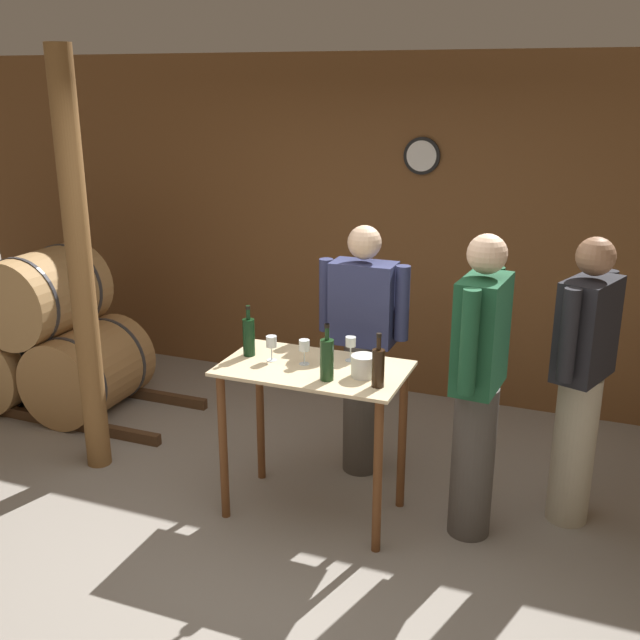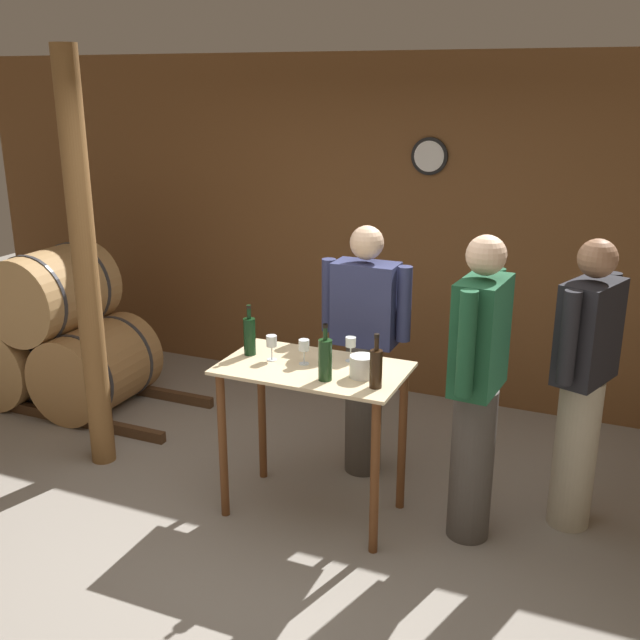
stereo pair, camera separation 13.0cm
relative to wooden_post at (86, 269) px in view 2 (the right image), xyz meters
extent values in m
plane|color=gray|center=(1.61, -0.44, -1.35)|extent=(14.00, 14.00, 0.00)
cube|color=brown|center=(1.61, 1.99, 0.00)|extent=(8.40, 0.05, 2.70)
cylinder|color=black|center=(1.68, 1.95, 0.59)|extent=(0.28, 0.03, 0.28)
cylinder|color=white|center=(1.68, 1.93, 0.59)|extent=(0.23, 0.01, 0.23)
cube|color=#4C331E|center=(-0.94, 0.36, -1.31)|extent=(2.37, 0.06, 0.08)
cube|color=#4C331E|center=(-0.94, 1.02, -1.31)|extent=(2.37, 0.06, 0.08)
cylinder|color=tan|center=(-1.29, 0.69, -1.01)|extent=(0.68, 0.83, 0.68)
cylinder|color=#38383D|center=(-1.29, 0.44, -1.01)|extent=(0.69, 0.03, 0.69)
cylinder|color=#38383D|center=(-1.29, 0.94, -1.01)|extent=(0.69, 0.03, 0.69)
cylinder|color=#AD7F4C|center=(-0.59, 0.69, -1.01)|extent=(0.68, 0.83, 0.68)
cylinder|color=#38383D|center=(-0.59, 0.44, -1.01)|extent=(0.69, 0.03, 0.69)
cylinder|color=#38383D|center=(-0.59, 0.94, -1.01)|extent=(0.69, 0.03, 0.69)
cylinder|color=tan|center=(-0.94, 0.69, -0.44)|extent=(0.68, 0.83, 0.68)
cylinder|color=#38383D|center=(-0.94, 0.44, -0.44)|extent=(0.69, 0.03, 0.69)
cylinder|color=#38383D|center=(-0.94, 0.94, -0.44)|extent=(0.69, 0.03, 0.69)
cube|color=beige|center=(1.58, -0.02, -0.42)|extent=(1.06, 0.61, 0.02)
cylinder|color=brown|center=(1.11, -0.26, -0.89)|extent=(0.05, 0.05, 0.92)
cylinder|color=brown|center=(2.05, -0.26, -0.89)|extent=(0.05, 0.05, 0.92)
cylinder|color=brown|center=(1.11, 0.23, -0.89)|extent=(0.05, 0.05, 0.92)
cylinder|color=brown|center=(2.05, 0.23, -0.89)|extent=(0.05, 0.05, 0.92)
cylinder|color=brown|center=(0.00, 0.00, 0.00)|extent=(0.16, 0.16, 2.70)
cylinder|color=black|center=(1.16, 0.02, -0.30)|extent=(0.07, 0.07, 0.22)
cylinder|color=black|center=(1.16, 0.02, -0.15)|extent=(0.02, 0.02, 0.08)
cylinder|color=black|center=(1.16, 0.02, -0.12)|extent=(0.03, 0.03, 0.02)
cylinder|color=#193819|center=(1.72, -0.17, -0.30)|extent=(0.08, 0.08, 0.23)
cylinder|color=#193819|center=(1.72, -0.17, -0.14)|extent=(0.02, 0.02, 0.09)
cylinder|color=black|center=(1.72, -0.17, -0.10)|extent=(0.03, 0.03, 0.02)
cylinder|color=black|center=(2.01, -0.16, -0.31)|extent=(0.07, 0.07, 0.21)
cylinder|color=black|center=(2.01, -0.16, -0.16)|extent=(0.02, 0.02, 0.09)
cylinder|color=black|center=(2.01, -0.16, -0.12)|extent=(0.03, 0.03, 0.02)
cylinder|color=silver|center=(1.32, -0.01, -0.41)|extent=(0.06, 0.06, 0.00)
cylinder|color=silver|center=(1.32, -0.01, -0.37)|extent=(0.01, 0.01, 0.08)
cylinder|color=silver|center=(1.32, -0.01, -0.30)|extent=(0.06, 0.06, 0.07)
cylinder|color=silver|center=(1.52, 0.00, -0.41)|extent=(0.06, 0.06, 0.00)
cylinder|color=silver|center=(1.52, 0.00, -0.37)|extent=(0.01, 0.01, 0.08)
cylinder|color=silver|center=(1.52, 0.00, -0.30)|extent=(0.06, 0.06, 0.06)
cylinder|color=silver|center=(1.75, 0.15, -0.41)|extent=(0.06, 0.06, 0.00)
cylinder|color=silver|center=(1.75, 0.15, -0.37)|extent=(0.01, 0.01, 0.09)
cylinder|color=silver|center=(1.75, 0.15, -0.30)|extent=(0.06, 0.06, 0.06)
cylinder|color=white|center=(1.89, -0.05, -0.35)|extent=(0.14, 0.14, 0.12)
cylinder|color=#4C4742|center=(2.50, 0.11, -0.90)|extent=(0.24, 0.24, 0.90)
cube|color=#194C2D|center=(2.50, 0.11, -0.14)|extent=(0.25, 0.42, 0.61)
sphere|color=beige|center=(2.50, 0.11, 0.29)|extent=(0.21, 0.21, 0.21)
cylinder|color=#194C2D|center=(2.52, 0.36, -0.11)|extent=(0.09, 0.09, 0.55)
cylinder|color=#194C2D|center=(2.47, -0.14, -0.11)|extent=(0.09, 0.09, 0.55)
cylinder|color=#4C4742|center=(1.68, 0.58, -0.90)|extent=(0.24, 0.24, 0.90)
cube|color=navy|center=(1.68, 0.58, -0.19)|extent=(0.40, 0.22, 0.52)
sphere|color=beige|center=(1.68, 0.58, 0.20)|extent=(0.21, 0.21, 0.21)
cylinder|color=navy|center=(1.93, 0.58, -0.16)|extent=(0.09, 0.09, 0.47)
cylinder|color=navy|center=(1.43, 0.58, -0.16)|extent=(0.09, 0.09, 0.47)
cylinder|color=#B7AD93|center=(3.01, 0.46, -0.90)|extent=(0.24, 0.24, 0.91)
cube|color=black|center=(3.01, 0.46, -0.16)|extent=(0.34, 0.45, 0.57)
sphere|color=#9E7051|center=(3.01, 0.46, 0.25)|extent=(0.21, 0.21, 0.21)
cylinder|color=black|center=(3.10, 0.69, -0.13)|extent=(0.09, 0.09, 0.51)
cylinder|color=black|center=(2.93, 0.22, -0.13)|extent=(0.09, 0.09, 0.51)
camera|label=1|loc=(3.06, -3.70, 1.15)|focal=42.00mm
camera|label=2|loc=(3.18, -3.65, 1.15)|focal=42.00mm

